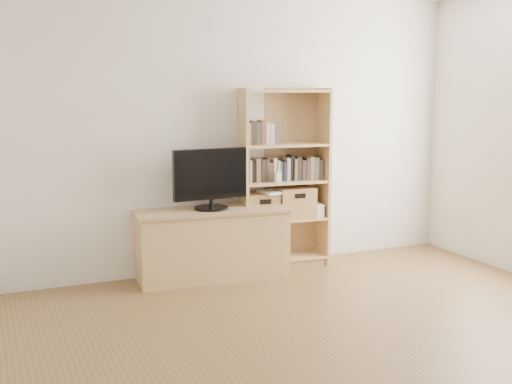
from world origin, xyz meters
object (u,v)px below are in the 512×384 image
baby_monitor (278,177)px  basket_left (262,206)px  basket_right (294,202)px  bookshelf (284,179)px  television (211,178)px  tv_stand (212,245)px  laptop (278,191)px

baby_monitor → basket_left: size_ratio=0.31×
basket_right → baby_monitor: bearing=-156.4°
bookshelf → television: bookshelf is taller
television → baby_monitor: bearing=-1.4°
tv_stand → laptop: laptop is taller
basket_left → basket_right: basket_right is taller
baby_monitor → basket_right: bearing=21.9°
bookshelf → television: (-0.77, -0.10, 0.06)m
basket_right → television: bearing=-170.7°
television → basket_left: television is taller
basket_left → laptop: (0.16, -0.03, 0.14)m
bookshelf → laptop: (-0.07, -0.01, -0.12)m
television → laptop: size_ratio=2.06×
basket_left → television: bearing=-161.6°
bookshelf → television: bearing=-168.2°
baby_monitor → laptop: size_ratio=0.28×
baby_monitor → bookshelf: bearing=42.6°
baby_monitor → basket_right: size_ratio=0.27×
bookshelf → baby_monitor: bookshelf is taller
baby_monitor → basket_right: 0.34m
tv_stand → basket_right: 0.94m
bookshelf → basket_right: 0.26m
television → basket_left: 0.64m
tv_stand → television: 0.61m
basket_left → basket_right: size_ratio=0.86×
tv_stand → basket_right: (0.88, 0.09, 0.32)m
bookshelf → basket_left: bookshelf is taller
tv_stand → television: bearing=5.0°
bookshelf → basket_left: size_ratio=5.60×
bookshelf → laptop: bookshelf is taller
bookshelf → basket_right: size_ratio=4.84×
bookshelf → basket_left: 0.34m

